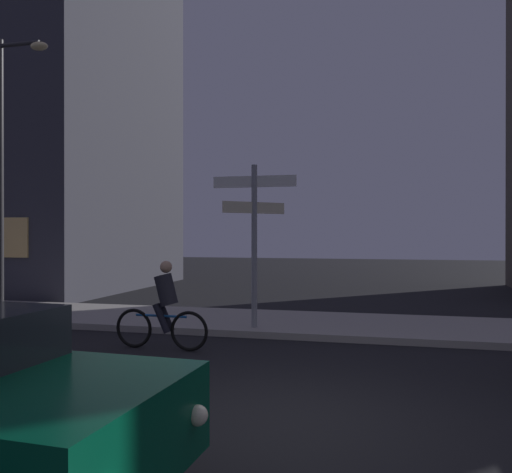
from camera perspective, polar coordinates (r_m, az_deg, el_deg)
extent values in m
plane|color=black|center=(6.12, 1.95, -19.70)|extent=(80.00, 80.00, 0.00)
cube|color=#9E9991|center=(11.90, 8.06, -9.54)|extent=(40.00, 3.04, 0.14)
cylinder|color=gray|center=(10.95, -0.19, -1.05)|extent=(0.12, 0.12, 3.41)
cube|color=white|center=(11.01, -0.19, 6.02)|extent=(1.79, 0.03, 0.24)
cube|color=beige|center=(10.96, -0.19, 3.16)|extent=(1.08, 1.08, 0.24)
cylinder|color=#2D2D30|center=(14.22, -26.12, 5.83)|extent=(0.16, 0.16, 6.69)
cylinder|color=#2D2D30|center=(14.55, -24.41, 18.58)|extent=(1.09, 0.10, 0.10)
ellipsoid|color=#F9E099|center=(14.21, -22.58, 18.62)|extent=(0.44, 0.28, 0.20)
cylinder|color=black|center=(4.92, -13.15, -20.79)|extent=(0.65, 0.25, 0.64)
sphere|color=#F9EFCC|center=(4.25, -6.37, -18.82)|extent=(0.16, 0.16, 0.16)
torus|color=black|center=(10.03, -13.18, -9.71)|extent=(0.72, 0.09, 0.72)
torus|color=black|center=(9.55, -7.31, -10.20)|extent=(0.72, 0.09, 0.72)
cylinder|color=#1959A5|center=(9.73, -10.32, -8.51)|extent=(1.00, 0.08, 0.04)
cylinder|color=#26262D|center=(9.63, -9.79, -5.76)|extent=(0.46, 0.34, 0.61)
sphere|color=tan|center=(9.59, -9.79, -3.29)|extent=(0.22, 0.22, 0.22)
cylinder|color=black|center=(9.64, -10.29, -8.78)|extent=(0.35, 0.13, 0.55)
cylinder|color=black|center=(9.80, -9.82, -8.63)|extent=(0.35, 0.13, 0.55)
cube|color=#383842|center=(23.73, -24.01, 14.93)|extent=(9.95, 9.27, 16.25)
cube|color=#F2C672|center=(17.23, -24.81, -0.10)|extent=(0.90, 0.06, 1.20)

